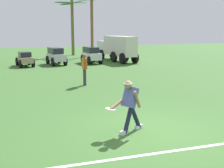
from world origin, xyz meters
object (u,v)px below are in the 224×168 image
parked_car_slot_e (91,54)px  parked_car_slot_d (56,56)px  teammate_near_sideline (84,67)px  frisbee_thrower (130,103)px  box_truck (117,47)px  palm_tree_right_of_centre (92,19)px  frisbee_in_flight (111,109)px  parked_car_slot_c (25,59)px  palm_tree_left_of_centre (72,21)px

parked_car_slot_e → parked_car_slot_d: bearing=176.6°
teammate_near_sideline → parked_car_slot_e: (3.40, 8.95, -0.22)m
frisbee_thrower → box_truck: 17.83m
frisbee_thrower → palm_tree_right_of_centre: palm_tree_right_of_centre is taller
frisbee_thrower → teammate_near_sideline: bearing=82.6°
frisbee_in_flight → palm_tree_right_of_centre: 23.18m
box_truck → parked_car_slot_e: bearing=-165.3°
parked_car_slot_e → frisbee_thrower: bearing=-105.2°
parked_car_slot_d → palm_tree_right_of_centre: (5.11, 5.92, 3.17)m
teammate_near_sideline → parked_car_slot_d: (0.49, 9.12, -0.22)m
parked_car_slot_d → frisbee_in_flight: bearing=-96.9°
teammate_near_sideline → palm_tree_right_of_centre: 16.32m
teammate_near_sideline → parked_car_slot_c: teammate_near_sideline is taller
frisbee_in_flight → palm_tree_left_of_centre: bearing=77.0°
parked_car_slot_d → box_truck: size_ratio=0.41×
frisbee_thrower → palm_tree_left_of_centre: size_ratio=0.24×
parked_car_slot_c → parked_car_slot_d: parked_car_slot_d is taller
parked_car_slot_c → palm_tree_right_of_centre: (7.53, 6.05, 3.33)m
palm_tree_right_of_centre → box_truck: bearing=-85.4°
parked_car_slot_d → box_truck: box_truck is taller
teammate_near_sideline → box_truck: size_ratio=0.26×
frisbee_thrower → palm_tree_left_of_centre: palm_tree_left_of_centre is taller
parked_car_slot_e → box_truck: box_truck is taller
box_truck → palm_tree_left_of_centre: (-2.05, 7.16, 2.40)m
frisbee_in_flight → parked_car_slot_e: parked_car_slot_e is taller
frisbee_thrower → parked_car_slot_c: frisbee_thrower is taller
frisbee_in_flight → parked_car_slot_e: (4.85, 15.76, 0.01)m
frisbee_in_flight → frisbee_thrower: bearing=2.7°
frisbee_in_flight → palm_tree_right_of_centre: (7.05, 21.86, 3.18)m
frisbee_in_flight → parked_car_slot_e: bearing=72.9°
frisbee_thrower → parked_car_slot_d: (1.37, 15.90, -0.08)m
frisbee_in_flight → parked_car_slot_c: parked_car_slot_c is taller
parked_car_slot_e → box_truck: 2.77m
teammate_near_sideline → palm_tree_left_of_centre: 17.48m
box_truck → frisbee_in_flight: bearing=-114.5°
parked_car_slot_c → box_truck: 8.02m
teammate_near_sideline → parked_car_slot_e: bearing=69.2°
frisbee_thrower → parked_car_slot_e: size_ratio=0.59×
palm_tree_right_of_centre → palm_tree_left_of_centre: bearing=132.5°
teammate_near_sideline → box_truck: 11.38m
frisbee_in_flight → box_truck: 18.08m
frisbee_thrower → palm_tree_right_of_centre: size_ratio=0.23×
frisbee_thrower → parked_car_slot_e: (4.28, 15.73, -0.08)m
parked_car_slot_c → parked_car_slot_d: size_ratio=0.92×
box_truck → palm_tree_right_of_centre: palm_tree_right_of_centre is taller
frisbee_thrower → frisbee_in_flight: 0.58m
parked_car_slot_c → palm_tree_left_of_centre: 10.26m
palm_tree_right_of_centre → parked_car_slot_e: bearing=-109.9°
palm_tree_left_of_centre → palm_tree_right_of_centre: size_ratio=0.96×
parked_car_slot_c → palm_tree_left_of_centre: palm_tree_left_of_centre is taller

